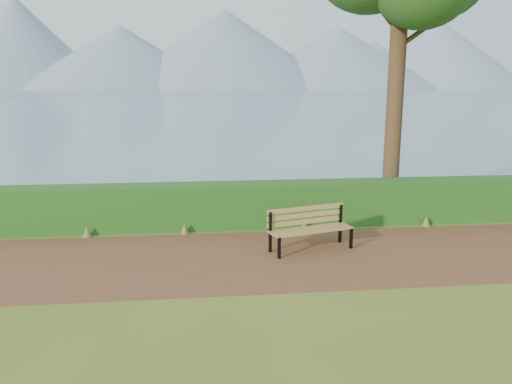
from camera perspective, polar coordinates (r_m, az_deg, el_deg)
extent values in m
plane|color=#4F621C|center=(9.29, -1.66, -8.26)|extent=(140.00, 140.00, 0.00)
cube|color=brown|center=(9.57, -1.81, -7.61)|extent=(40.00, 3.40, 0.01)
cube|color=#1C4D16|center=(11.63, -2.72, -1.50)|extent=(32.00, 0.85, 1.00)
cube|color=slate|center=(268.70, -6.28, 11.35)|extent=(700.00, 510.00, 0.00)
cone|color=gray|center=(442.39, -25.58, 15.08)|extent=(140.00, 140.00, 70.00)
cone|color=gray|center=(408.54, -15.14, 14.62)|extent=(160.00, 160.00, 48.00)
cone|color=gray|center=(415.13, -3.57, 15.92)|extent=(190.00, 190.00, 62.00)
cone|color=gray|center=(423.97, 9.15, 14.90)|extent=(170.00, 170.00, 50.00)
cone|color=gray|center=(465.01, 19.95, 14.58)|extent=(150.00, 150.00, 58.00)
cone|color=gray|center=(439.01, -7.74, 13.86)|extent=(120.00, 120.00, 35.00)
cone|color=gray|center=(459.42, 13.24, 13.89)|extent=(130.00, 130.00, 40.00)
cube|color=black|center=(9.50, 2.66, -6.43)|extent=(0.06, 0.07, 0.43)
cube|color=black|center=(9.81, 1.64, -4.64)|extent=(0.06, 0.07, 0.82)
cube|color=black|center=(9.63, 2.15, -5.02)|extent=(0.18, 0.49, 0.05)
cube|color=black|center=(10.25, 10.81, -5.24)|extent=(0.06, 0.07, 0.43)
cube|color=black|center=(10.53, 9.62, -3.62)|extent=(0.06, 0.07, 0.82)
cube|color=black|center=(10.37, 10.22, -3.96)|extent=(0.18, 0.49, 0.05)
cube|color=#936239|center=(9.81, 6.85, -4.59)|extent=(1.67, 0.56, 0.03)
cube|color=#936239|center=(9.91, 6.51, -4.41)|extent=(1.67, 0.56, 0.03)
cube|color=#936239|center=(10.01, 6.18, -4.23)|extent=(1.67, 0.56, 0.03)
cube|color=#936239|center=(10.11, 5.85, -4.06)|extent=(1.67, 0.56, 0.03)
cube|color=#936239|center=(10.13, 5.71, -3.36)|extent=(1.66, 0.51, 0.10)
cube|color=#936239|center=(10.10, 5.73, -2.63)|extent=(1.66, 0.51, 0.10)
cube|color=#936239|center=(10.06, 5.74, -1.90)|extent=(1.66, 0.51, 0.10)
cylinder|color=#3A2917|center=(12.89, 15.79, 13.43)|extent=(0.40, 0.40, 7.26)
cylinder|color=#3A2917|center=(13.12, 17.92, 16.82)|extent=(1.06, 0.12, 0.79)
cylinder|color=#3A2917|center=(12.95, 14.21, 19.34)|extent=(0.82, 0.38, 0.73)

